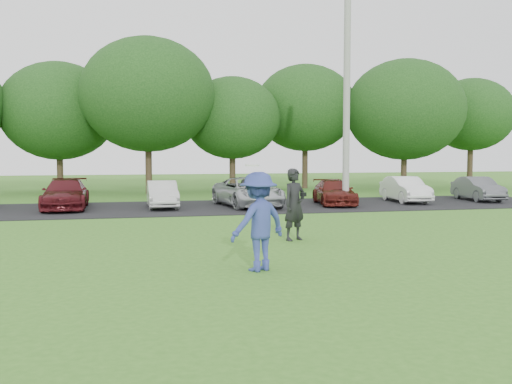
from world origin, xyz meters
TOP-DOWN VIEW (x-y plane):
  - ground at (0.00, 0.00)m, footprint 100.00×100.00m
  - parking_lot at (0.00, 13.00)m, footprint 32.00×6.50m
  - utility_pole at (5.76, 11.78)m, footprint 0.28×0.28m
  - frisbee_player at (-0.73, 0.10)m, footprint 1.44×1.20m
  - camera_bystander at (1.06, 3.62)m, footprint 0.82×0.72m
  - parked_cars at (-0.67, 13.10)m, footprint 27.89×5.05m
  - tree_row at (1.51, 22.76)m, footprint 42.39×9.85m

SIDE VIEW (x-z plane):
  - ground at x=0.00m, z-range 0.00..0.00m
  - parking_lot at x=0.00m, z-range 0.00..0.03m
  - parked_cars at x=-0.67m, z-range 0.00..1.24m
  - camera_bystander at x=1.06m, z-range 0.00..1.89m
  - frisbee_player at x=-0.73m, z-range -0.08..2.01m
  - utility_pole at x=5.76m, z-range 0.00..9.61m
  - tree_row at x=1.51m, z-range 0.59..9.23m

